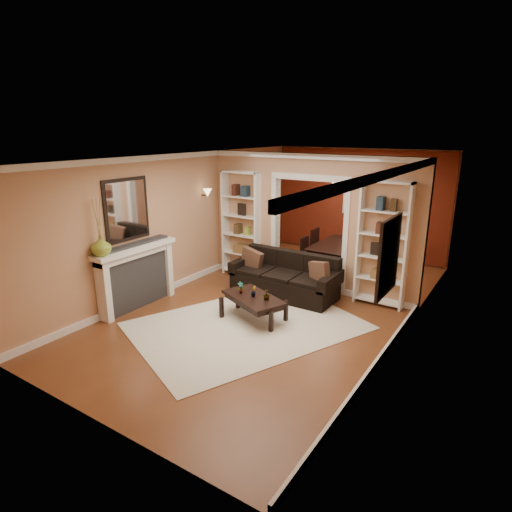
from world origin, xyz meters
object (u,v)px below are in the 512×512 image
Objects in this scene: bookshelf_left at (242,225)px; fireplace at (138,277)px; sofa at (284,275)px; bookshelf_right at (383,245)px; dining_table at (339,256)px; coffee_table at (253,308)px.

fireplace is (-0.54, -2.53, -0.57)m from bookshelf_left.
bookshelf_right is (1.69, 0.58, 0.74)m from sofa.
sofa is 1.24× the size of fireplace.
bookshelf_left is 2.44m from dining_table.
sofa is 0.92× the size of bookshelf_left.
coffee_table is 2.60m from bookshelf_right.
fireplace reaches higher than coffee_table.
coffee_table is 2.56m from bookshelf_left.
bookshelf_right reaches higher than coffee_table.
bookshelf_right is 4.47m from fireplace.
fireplace reaches higher than sofa.
sofa is 1.25× the size of dining_table.
sofa is 1.28m from coffee_table.
sofa is at bearing 118.03° from coffee_table.
bookshelf_left is at bearing 77.95° from fireplace.
bookshelf_right is at bearing 18.91° from sofa.
dining_table is at bearing 110.90° from coffee_table.
sofa is at bearing -161.09° from bookshelf_right.
dining_table is (2.19, 4.11, -0.28)m from fireplace.
dining_table is (0.24, 2.16, -0.12)m from sofa.
bookshelf_right is at bearing 72.41° from coffee_table.
bookshelf_left is (-1.51, 1.84, 0.94)m from coffee_table.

